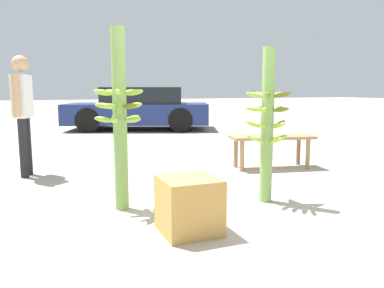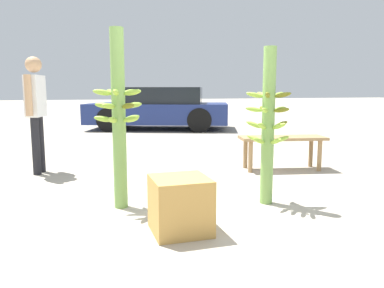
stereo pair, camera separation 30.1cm
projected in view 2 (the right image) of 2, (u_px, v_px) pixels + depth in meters
name	position (u px, v px, depth m)	size (l,w,h in m)	color
ground_plane	(203.00, 215.00, 3.37)	(80.00, 80.00, 0.00)	#A89E8C
banana_stalk_left	(119.00, 117.00, 3.48)	(0.47, 0.46, 1.68)	#7AA851
banana_stalk_center	(268.00, 125.00, 3.62)	(0.45, 0.45, 1.52)	#7AA851
vendor_person	(36.00, 104.00, 4.93)	(0.25, 0.55, 1.55)	black
market_bench	(282.00, 142.00, 5.24)	(1.25, 0.65, 0.47)	#99754C
parked_car	(160.00, 108.00, 10.66)	(4.28, 3.04, 1.18)	navy
produce_crate	(180.00, 205.00, 2.95)	(0.44, 0.44, 0.44)	#C69347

